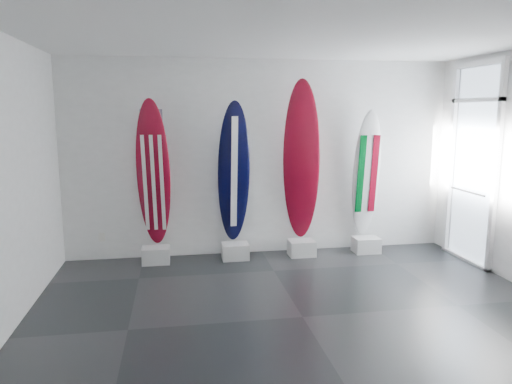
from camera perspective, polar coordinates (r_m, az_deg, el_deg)
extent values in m
plane|color=black|center=(5.36, 5.64, -14.77)|extent=(6.00, 6.00, 0.00)
plane|color=white|center=(4.95, 6.24, 18.78)|extent=(6.00, 6.00, 0.00)
plane|color=silver|center=(7.36, 0.71, 4.10)|extent=(6.00, 0.00, 6.00)
plane|color=silver|center=(2.66, 20.52, -6.46)|extent=(6.00, 0.00, 6.00)
cube|color=silver|center=(7.20, -11.96, -7.45)|extent=(0.40, 0.30, 0.24)
ellipsoid|color=maroon|center=(7.05, -12.27, 2.17)|extent=(0.54, 0.40, 2.17)
cube|color=silver|center=(7.24, -2.51, -7.14)|extent=(0.40, 0.30, 0.24)
ellipsoid|color=black|center=(7.09, -2.69, 2.31)|extent=(0.50, 0.35, 2.14)
cube|color=silver|center=(7.44, 5.53, -6.73)|extent=(0.40, 0.30, 0.24)
ellipsoid|color=maroon|center=(7.27, 5.49, 3.73)|extent=(0.63, 0.47, 2.46)
cube|color=silver|center=(7.77, 13.13, -6.22)|extent=(0.40, 0.30, 0.24)
ellipsoid|color=silver|center=(7.64, 13.16, 2.11)|extent=(0.46, 0.30, 2.01)
cube|color=silver|center=(7.51, -18.09, -5.20)|extent=(0.09, 0.02, 0.13)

